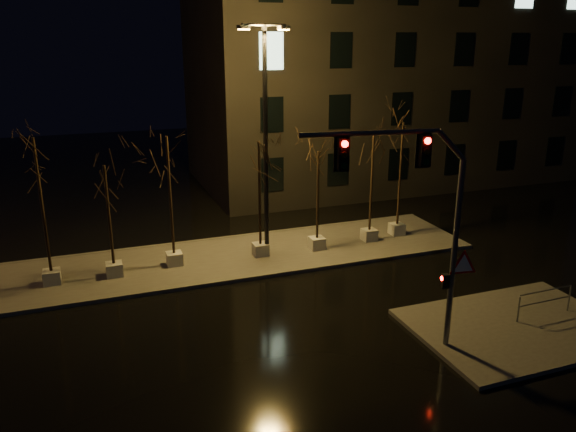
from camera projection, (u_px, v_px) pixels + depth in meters
name	position (u px, v px, depth m)	size (l,w,h in m)	color
ground	(274.00, 319.00, 19.72)	(90.00, 90.00, 0.00)	black
median	(231.00, 257.00, 25.06)	(22.00, 5.00, 0.15)	#484540
sidewalk_corner	(516.00, 327.00, 19.03)	(7.00, 5.00, 0.15)	#484540
building	(383.00, 68.00, 38.16)	(25.00, 12.00, 15.00)	black
tree_0	(37.00, 172.00, 20.87)	(1.80, 1.80, 5.97)	#B4B3A8
tree_1	(106.00, 191.00, 21.88)	(1.80, 1.80, 4.74)	#B4B3A8
tree_2	(168.00, 166.00, 22.77)	(1.80, 1.80, 5.69)	#B4B3A8
tree_3	(259.00, 168.00, 23.93)	(1.80, 1.80, 5.27)	#B4B3A8
tree_4	(318.00, 174.00, 24.82)	(1.80, 1.80, 4.68)	#B4B3A8
tree_5	(373.00, 158.00, 25.77)	(1.80, 1.80, 5.32)	#B4B3A8
tree_6	(402.00, 148.00, 26.52)	(1.80, 1.80, 5.68)	#B4B3A8
traffic_signal_mast	(423.00, 210.00, 16.25)	(5.58, 0.98, 6.88)	slate
streetlight_main	(265.00, 129.00, 23.40)	(2.41, 1.04, 9.84)	black
guard_rail_a	(545.00, 299.00, 19.41)	(2.32, 0.09, 1.00)	slate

